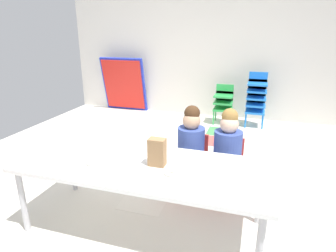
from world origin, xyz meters
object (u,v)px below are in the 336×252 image
kid_chair_blue_stack (256,96)px  paper_bag_brown (157,152)px  paper_plate_near_edge (170,175)px  seated_child_near_camera (191,143)px  donut_powdered_on_plate (170,173)px  folded_activity_table (124,85)px  seated_child_middle_seat (228,147)px  donut_powdered_loose (92,162)px  kid_chair_green_stack (224,101)px  paper_plate_center_table (79,163)px  craft_table (143,169)px

kid_chair_blue_stack → paper_bag_brown: bearing=-102.7°
kid_chair_blue_stack → paper_plate_near_edge: kid_chair_blue_stack is taller
seated_child_near_camera → paper_plate_near_edge: 0.74m
seated_child_near_camera → donut_powdered_on_plate: size_ratio=9.48×
seated_child_near_camera → folded_activity_table: (-2.03, 2.74, -0.02)m
seated_child_middle_seat → paper_plate_near_edge: 0.81m
paper_plate_near_edge → donut_powdered_loose: 0.65m
donut_powdered_loose → kid_chair_green_stack: bearing=78.6°
seated_child_near_camera → paper_plate_center_table: 1.06m
paper_plate_near_edge → paper_plate_center_table: same height
folded_activity_table → paper_plate_near_edge: 4.04m
craft_table → donut_powdered_on_plate: bearing=-23.4°
kid_chair_blue_stack → paper_plate_center_table: 3.50m
seated_child_near_camera → folded_activity_table: bearing=126.6°
kid_chair_green_stack → donut_powdered_on_plate: kid_chair_green_stack is taller
seated_child_middle_seat → donut_powdered_on_plate: size_ratio=9.48×
kid_chair_green_stack → paper_bag_brown: size_ratio=3.09×
paper_plate_center_table → seated_child_middle_seat: bearing=35.1°
kid_chair_green_stack → kid_chair_blue_stack: (0.55, 0.00, 0.12)m
paper_plate_near_edge → craft_table: bearing=156.6°
seated_child_near_camera → craft_table: bearing=-111.7°
kid_chair_blue_stack → seated_child_near_camera: bearing=-102.8°
folded_activity_table → paper_bag_brown: bearing=-60.4°
paper_plate_near_edge → donut_powdered_on_plate: (0.00, 0.00, 0.02)m
craft_table → paper_bag_brown: (0.12, 0.02, 0.15)m
seated_child_middle_seat → kid_chair_green_stack: 2.51m
kid_chair_blue_stack → craft_table: bearing=-104.7°
kid_chair_green_stack → donut_powdered_on_plate: size_ratio=7.03×
paper_bag_brown → paper_plate_near_edge: (0.15, -0.13, -0.11)m
kid_chair_blue_stack → folded_activity_table: size_ratio=0.85×
kid_chair_green_stack → seated_child_middle_seat: bearing=-82.4°
kid_chair_blue_stack → paper_bag_brown: 3.18m
craft_table → kid_chair_blue_stack: bearing=75.3°
seated_child_middle_seat → kid_chair_blue_stack: seated_child_middle_seat is taller
paper_bag_brown → craft_table: bearing=-172.5°
paper_plate_center_table → donut_powdered_loose: (0.10, 0.02, 0.01)m
kid_chair_blue_stack → donut_powdered_on_plate: 3.28m
kid_chair_green_stack → paper_bag_brown: (-0.15, -3.10, 0.30)m
seated_child_middle_seat → paper_plate_near_edge: bearing=-114.3°
paper_plate_center_table → paper_bag_brown: bearing=14.2°
donut_powdered_on_plate → kid_chair_green_stack: bearing=89.9°
seated_child_middle_seat → kid_chair_blue_stack: size_ratio=1.00×
craft_table → kid_chair_blue_stack: 3.22m
paper_plate_near_edge → donut_powdered_on_plate: size_ratio=1.86×
paper_plate_center_table → kid_chair_blue_stack: bearing=68.2°
kid_chair_blue_stack → paper_bag_brown: (-0.70, -3.10, 0.18)m
craft_table → folded_activity_table: size_ratio=1.84×
kid_chair_green_stack → kid_chair_blue_stack: kid_chair_blue_stack is taller
seated_child_near_camera → folded_activity_table: size_ratio=0.84×
paper_plate_near_edge → paper_plate_center_table: size_ratio=1.00×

